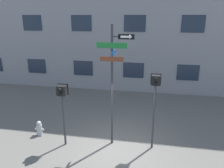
{
  "coord_description": "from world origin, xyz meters",
  "views": [
    {
      "loc": [
        1.12,
        -7.14,
        4.89
      ],
      "look_at": [
        -0.26,
        0.43,
        2.48
      ],
      "focal_mm": 35.0,
      "sensor_mm": 36.0,
      "label": 1
    }
  ],
  "objects_px": {
    "pedestrian_signal_left": "(62,98)",
    "fire_hydrant": "(39,128)",
    "street_sign_pole": "(113,77)",
    "pedestrian_signal_right": "(155,92)"
  },
  "relations": [
    {
      "from": "street_sign_pole",
      "to": "pedestrian_signal_right",
      "type": "xyz_separation_m",
      "value": [
        1.53,
        -0.05,
        -0.49
      ]
    },
    {
      "from": "pedestrian_signal_left",
      "to": "fire_hydrant",
      "type": "xyz_separation_m",
      "value": [
        -1.36,
        0.49,
        -1.66
      ]
    },
    {
      "from": "fire_hydrant",
      "to": "street_sign_pole",
      "type": "bearing_deg",
      "value": -1.12
    },
    {
      "from": "pedestrian_signal_left",
      "to": "pedestrian_signal_right",
      "type": "xyz_separation_m",
      "value": [
        3.38,
        0.38,
        0.31
      ]
    },
    {
      "from": "street_sign_pole",
      "to": "pedestrian_signal_left",
      "type": "distance_m",
      "value": 2.07
    },
    {
      "from": "street_sign_pole",
      "to": "fire_hydrant",
      "type": "relative_size",
      "value": 7.22
    },
    {
      "from": "street_sign_pole",
      "to": "pedestrian_signal_right",
      "type": "height_order",
      "value": "street_sign_pole"
    },
    {
      "from": "street_sign_pole",
      "to": "pedestrian_signal_left",
      "type": "bearing_deg",
      "value": -166.91
    },
    {
      "from": "pedestrian_signal_right",
      "to": "pedestrian_signal_left",
      "type": "bearing_deg",
      "value": -173.58
    },
    {
      "from": "pedestrian_signal_right",
      "to": "street_sign_pole",
      "type": "bearing_deg",
      "value": 178.09
    }
  ]
}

